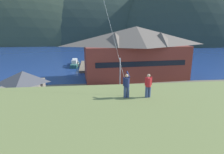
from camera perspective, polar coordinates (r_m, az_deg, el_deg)
name	(u,v)px	position (r m, az deg, el deg)	size (l,w,h in m)	color
ground_plane	(107,125)	(24.25, -1.51, -14.09)	(600.00, 600.00, 0.00)	#66604C
parking_lot_pad	(104,108)	(28.70, -2.32, -9.20)	(40.00, 20.00, 0.10)	gray
bay_water	(96,55)	(82.03, -4.86, 6.53)	(360.00, 84.00, 0.03)	navy
far_hill_west_ridge	(46,44)	(145.73, -18.99, 9.38)	(129.13, 45.06, 84.29)	#3D4C38
far_hill_east_peak	(100,43)	(142.21, -3.48, 10.02)	(148.22, 46.50, 83.34)	#2D3D33
far_hill_center_saddle	(190,44)	(147.44, 22.26, 9.14)	(106.53, 54.60, 95.58)	#2D3D33
harbor_lodge	(136,51)	(44.34, 7.08, 7.60)	(25.08, 12.08, 11.76)	brown
storage_shed_near_lot	(24,86)	(32.94, -24.67, -2.55)	(6.04, 6.00, 5.11)	#756B5B
wharf_dock	(86,66)	(57.30, -7.81, 3.20)	(3.20, 15.09, 0.70)	#70604C
moored_boat_wharfside	(75,63)	(60.87, -10.93, 4.11)	(2.93, 6.91, 2.16)	#A8A399
moored_boat_outer_mooring	(97,63)	(59.62, -4.51, 4.11)	(2.37, 6.61, 2.16)	#A8A399
moored_boat_inner_slip	(75,64)	(58.52, -11.00, 3.68)	(2.40, 6.06, 2.16)	#23564C
parked_car_corner_spot	(28,122)	(24.61, -23.66, -12.18)	(4.27, 2.20, 1.82)	black
parked_car_back_row_left	(216,109)	(29.26, 28.50, -8.44)	(4.33, 2.32, 1.82)	#B28923
parked_car_lone_by_shed	(168,94)	(32.65, 16.26, -4.86)	(4.24, 2.13, 1.82)	navy
parked_car_front_row_end	(124,115)	(24.31, 3.67, -11.21)	(4.27, 2.19, 1.82)	#B28923
parked_car_front_row_red	(75,117)	(24.20, -10.88, -11.59)	(4.29, 2.23, 1.82)	#9EA3A8
parked_car_back_row_right	(128,99)	(29.43, 4.90, -6.47)	(4.31, 2.27, 1.82)	slate
parked_car_mid_row_far	(94,99)	(29.32, -5.50, -6.57)	(4.20, 2.06, 1.82)	slate
parked_car_mid_row_near	(184,112)	(26.58, 20.75, -9.84)	(4.32, 2.30, 1.82)	silver
parking_light_pole	(120,74)	(33.04, 2.39, 0.99)	(0.24, 0.78, 6.43)	#ADADB2
person_kite_flyer	(127,85)	(13.72, 4.35, -2.32)	(0.52, 0.69, 1.86)	#384770
person_companion	(148,85)	(13.95, 10.74, -2.32)	(0.54, 0.40, 1.74)	#384770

